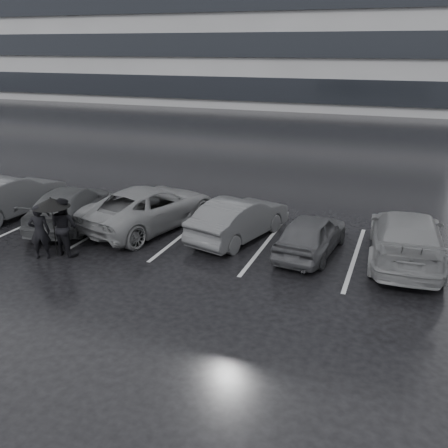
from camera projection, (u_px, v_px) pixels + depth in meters
ground at (218, 274)px, 13.80m from camera, size 160.00×160.00×0.00m
car_main at (311, 234)px, 14.94m from camera, size 1.84×3.78×1.24m
car_west_a at (239, 219)px, 16.13m from camera, size 2.45×4.33×1.35m
car_west_b at (150, 207)px, 17.14m from camera, size 3.65×5.61×1.44m
car_west_c at (72, 206)px, 17.39m from camera, size 2.80×4.92×1.35m
car_west_d at (9, 196)px, 18.28m from camera, size 1.93×4.66×1.50m
car_east at (406, 237)px, 14.44m from camera, size 2.35×5.15×1.46m
pedestrian_left at (40, 232)px, 14.56m from camera, size 0.71×0.64×1.64m
pedestrian_right at (64, 227)px, 14.80m from camera, size 0.96×0.81×1.77m
umbrella at (51, 202)px, 14.44m from camera, size 1.08×1.08×1.83m
stall_stripes at (223, 239)px, 16.26m from camera, size 19.72×5.00×0.00m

